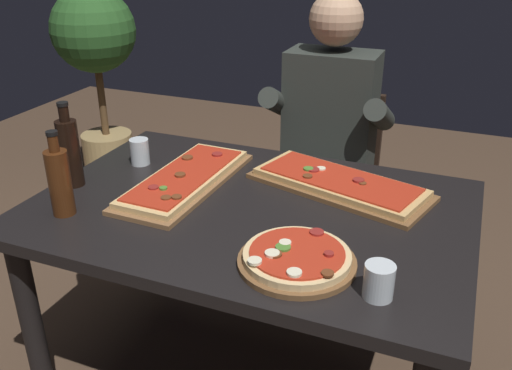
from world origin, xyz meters
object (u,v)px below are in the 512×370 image
at_px(dining_table, 250,230).
at_px(seated_diner, 327,134).
at_px(potted_plant_corner, 97,64).
at_px(pizza_rectangular_left, 185,179).
at_px(pizza_round_far, 297,258).
at_px(wine_bottle_dark, 60,181).
at_px(tumbler_near_camera, 379,283).
at_px(diner_chair, 331,177).
at_px(pizza_rectangular_front, 339,184).
at_px(tumbler_far_side, 140,152).
at_px(oil_bottle_amber, 70,151).

distance_m(dining_table, seated_diner, 0.74).
relative_size(dining_table, potted_plant_corner, 1.12).
xyz_separation_m(pizza_rectangular_left, pizza_round_far, (0.52, -0.33, 0.00)).
distance_m(wine_bottle_dark, tumbler_near_camera, 1.00).
xyz_separation_m(pizza_round_far, diner_chair, (-0.20, 1.13, -0.27)).
bearing_deg(pizza_rectangular_left, dining_table, -12.64).
bearing_deg(pizza_rectangular_front, wine_bottle_dark, -146.58).
bearing_deg(diner_chair, pizza_rectangular_front, -73.64).
bearing_deg(seated_diner, wine_bottle_dark, -119.55).
xyz_separation_m(wine_bottle_dark, potted_plant_corner, (-0.97, 1.47, -0.04)).
bearing_deg(diner_chair, potted_plant_corner, 167.42).
bearing_deg(tumbler_near_camera, pizza_rectangular_front, 113.24).
distance_m(wine_bottle_dark, seated_diner, 1.16).
relative_size(pizza_round_far, wine_bottle_dark, 1.17).
bearing_deg(seated_diner, dining_table, -94.02).
bearing_deg(pizza_rectangular_left, pizza_rectangular_front, 18.12).
relative_size(tumbler_near_camera, tumbler_far_side, 0.92).
bearing_deg(potted_plant_corner, pizza_rectangular_left, -43.14).
bearing_deg(oil_bottle_amber, tumbler_far_side, 65.71).
xyz_separation_m(tumbler_far_side, potted_plant_corner, (-0.97, 1.04, 0.02)).
relative_size(pizza_rectangular_left, pizza_round_far, 1.93).
bearing_deg(pizza_round_far, diner_chair, 99.89).
distance_m(pizza_rectangular_left, potted_plant_corner, 1.66).
height_order(oil_bottle_amber, diner_chair, oil_bottle_amber).
distance_m(tumbler_far_side, potted_plant_corner, 1.42).
height_order(diner_chair, seated_diner, seated_diner).
distance_m(wine_bottle_dark, oil_bottle_amber, 0.21).
bearing_deg(seated_diner, tumbler_far_side, -134.60).
bearing_deg(tumbler_far_side, seated_diner, 45.40).
bearing_deg(tumbler_near_camera, oil_bottle_amber, 167.67).
relative_size(tumbler_near_camera, diner_chair, 0.10).
height_order(wine_bottle_dark, oil_bottle_amber, oil_bottle_amber).
xyz_separation_m(pizza_round_far, seated_diner, (-0.20, 1.01, -0.02)).
bearing_deg(oil_bottle_amber, tumbler_near_camera, -12.33).
relative_size(dining_table, diner_chair, 1.61).
xyz_separation_m(tumbler_far_side, diner_chair, (0.57, 0.70, -0.30)).
bearing_deg(dining_table, oil_bottle_amber, -172.00).
xyz_separation_m(oil_bottle_amber, potted_plant_corner, (-0.86, 1.29, -0.05)).
relative_size(pizza_rectangular_front, tumbler_far_side, 6.78).
distance_m(pizza_rectangular_left, oil_bottle_amber, 0.40).
xyz_separation_m(pizza_rectangular_front, tumbler_near_camera, (0.24, -0.56, 0.02)).
height_order(wine_bottle_dark, potted_plant_corner, potted_plant_corner).
xyz_separation_m(dining_table, wine_bottle_dark, (-0.52, -0.27, 0.21)).
xyz_separation_m(wine_bottle_dark, diner_chair, (0.57, 1.13, -0.37)).
distance_m(oil_bottle_amber, potted_plant_corner, 1.55).
bearing_deg(potted_plant_corner, tumbler_near_camera, -37.94).
height_order(pizza_round_far, potted_plant_corner, potted_plant_corner).
relative_size(dining_table, pizza_round_far, 4.38).
height_order(oil_bottle_amber, tumbler_far_side, oil_bottle_amber).
relative_size(dining_table, pizza_rectangular_left, 2.28).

